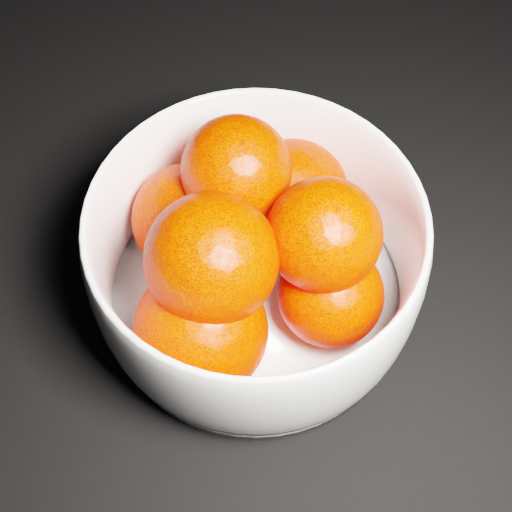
# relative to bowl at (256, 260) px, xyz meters

# --- Properties ---
(ground) EXTENTS (3.00, 3.00, 0.00)m
(ground) POSITION_rel_bowl_xyz_m (-0.25, 0.25, -0.06)
(ground) COLOR black
(ground) RESTS_ON ground
(bowl) EXTENTS (0.24, 0.24, 0.12)m
(bowl) POSITION_rel_bowl_xyz_m (0.00, 0.00, 0.00)
(bowl) COLOR white
(bowl) RESTS_ON ground
(orange_pile) EXTENTS (0.19, 0.21, 0.14)m
(orange_pile) POSITION_rel_bowl_xyz_m (-0.01, 0.00, 0.02)
(orange_pile) COLOR #F41E00
(orange_pile) RESTS_ON bowl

